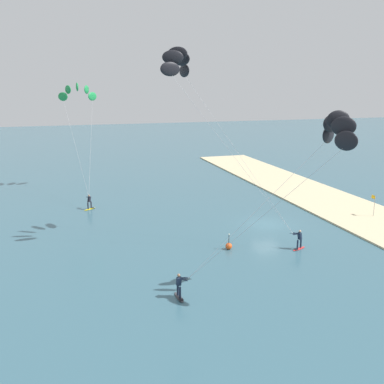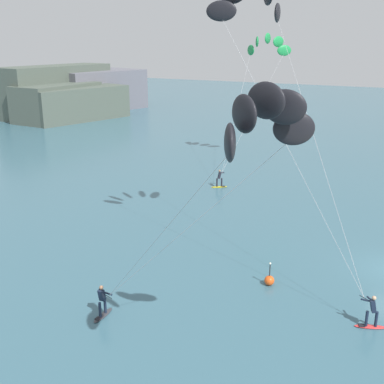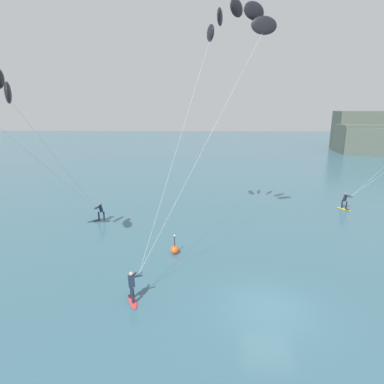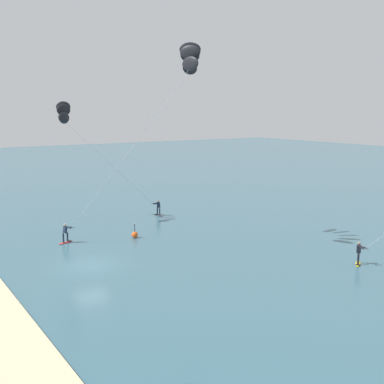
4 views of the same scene
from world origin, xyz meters
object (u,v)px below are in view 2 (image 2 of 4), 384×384
object	(u,v)px
kitesurfer_mid_water	(266,50)
marker_buoy	(269,280)
kitesurfer_nearshore	(255,11)
kitesurfer_far_out	(251,134)

from	to	relation	value
kitesurfer_mid_water	marker_buoy	xyz separation A→B (m)	(-26.77, -10.28, -11.75)
marker_buoy	kitesurfer_nearshore	bearing A→B (deg)	37.43
kitesurfer_nearshore	kitesurfer_mid_water	xyz separation A→B (m)	(23.04, 7.43, -2.53)
kitesurfer_nearshore	kitesurfer_far_out	world-z (taller)	kitesurfer_nearshore
kitesurfer_far_out	marker_buoy	bearing A→B (deg)	13.07
kitesurfer_nearshore	kitesurfer_mid_water	size ratio (longest dim) A/B	1.19
kitesurfer_mid_water	kitesurfer_far_out	size ratio (longest dim) A/B	1.15
kitesurfer_mid_water	kitesurfer_nearshore	bearing A→B (deg)	-162.14
kitesurfer_far_out	kitesurfer_nearshore	bearing A→B (deg)	20.93
kitesurfer_nearshore	kitesurfer_far_out	distance (m)	14.80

